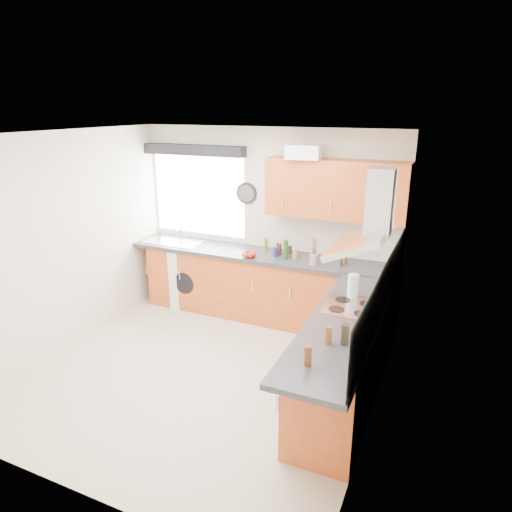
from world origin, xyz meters
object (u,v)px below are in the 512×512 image
at_px(extractor_hood, 370,222).
at_px(washing_machine, 195,276).
at_px(upper_cabinets, 336,189).
at_px(oven, 349,353).

relative_size(extractor_hood, washing_machine, 0.92).
distance_m(extractor_hood, upper_cabinets, 1.48).
xyz_separation_m(extractor_hood, upper_cabinets, (-0.65, 1.33, 0.03)).
xyz_separation_m(upper_cabinets, washing_machine, (-1.95, -0.10, -1.38)).
height_order(oven, washing_machine, oven).
height_order(oven, upper_cabinets, upper_cabinets).
bearing_deg(upper_cabinets, extractor_hood, -63.87).
bearing_deg(washing_machine, extractor_hood, -34.95).
bearing_deg(extractor_hood, washing_machine, 154.86).
distance_m(oven, extractor_hood, 1.35).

